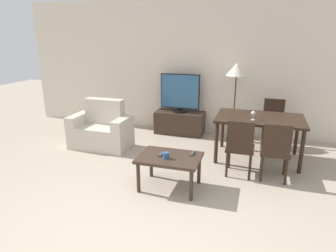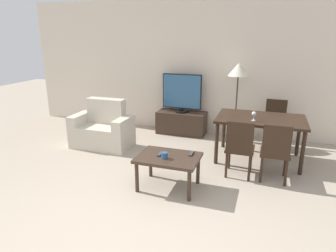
{
  "view_description": "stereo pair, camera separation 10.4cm",
  "coord_description": "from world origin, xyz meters",
  "views": [
    {
      "loc": [
        1.18,
        -2.35,
        2.01
      ],
      "look_at": [
        -0.14,
        1.87,
        0.65
      ],
      "focal_mm": 32.0,
      "sensor_mm": 36.0,
      "label": 1
    },
    {
      "loc": [
        1.28,
        -2.32,
        2.01
      ],
      "look_at": [
        -0.14,
        1.87,
        0.65
      ],
      "focal_mm": 32.0,
      "sensor_mm": 36.0,
      "label": 2
    }
  ],
  "objects": [
    {
      "name": "wine_glass_left",
      "position": [
        1.11,
        2.34,
        0.82
      ],
      "size": [
        0.07,
        0.07,
        0.15
      ],
      "color": "silver",
      "rests_on": "dining_table"
    },
    {
      "name": "remote_secondary",
      "position": [
        0.38,
        1.32,
        0.47
      ],
      "size": [
        0.04,
        0.15,
        0.02
      ],
      "color": "#38383D",
      "rests_on": "coffee_table"
    },
    {
      "name": "wall_back",
      "position": [
        0.0,
        3.76,
        1.35
      ],
      "size": [
        7.95,
        0.06,
        2.7
      ],
      "color": "beige",
      "rests_on": "ground_plane"
    },
    {
      "name": "tv",
      "position": [
        -0.38,
        3.47,
        0.86
      ],
      "size": [
        0.81,
        0.28,
        0.78
      ],
      "color": "black",
      "rests_on": "tv_stand"
    },
    {
      "name": "cup_white_near",
      "position": [
        0.08,
        1.08,
        0.5
      ],
      "size": [
        0.08,
        0.08,
        0.08
      ],
      "color": "navy",
      "rests_on": "coffee_table"
    },
    {
      "name": "floor_lamp",
      "position": [
        0.73,
        3.34,
        1.32
      ],
      "size": [
        0.38,
        0.38,
        1.51
      ],
      "color": "black",
      "rests_on": "ground_plane"
    },
    {
      "name": "dining_chair_far",
      "position": [
        1.45,
        3.31,
        0.48
      ],
      "size": [
        0.4,
        0.4,
        0.86
      ],
      "color": "black",
      "rests_on": "ground_plane"
    },
    {
      "name": "tv_stand",
      "position": [
        -0.38,
        3.47,
        0.23
      ],
      "size": [
        1.01,
        0.44,
        0.46
      ],
      "color": "#38281E",
      "rests_on": "ground_plane"
    },
    {
      "name": "dining_chair_near",
      "position": [
        0.97,
        1.8,
        0.48
      ],
      "size": [
        0.4,
        0.4,
        0.86
      ],
      "color": "black",
      "rests_on": "ground_plane"
    },
    {
      "name": "ground_plane",
      "position": [
        0.0,
        0.0,
        0.0
      ],
      "size": [
        18.0,
        18.0,
        0.0
      ],
      "primitive_type": "plane",
      "color": "tan"
    },
    {
      "name": "dining_chair_near_right",
      "position": [
        1.45,
        1.8,
        0.48
      ],
      "size": [
        0.4,
        0.4,
        0.86
      ],
      "color": "black",
      "rests_on": "ground_plane"
    },
    {
      "name": "coffee_table",
      "position": [
        0.11,
        1.16,
        0.4
      ],
      "size": [
        0.82,
        0.59,
        0.46
      ],
      "color": "#38281E",
      "rests_on": "ground_plane"
    },
    {
      "name": "armchair",
      "position": [
        -1.55,
        2.28,
        0.31
      ],
      "size": [
        1.08,
        0.61,
        0.87
      ],
      "color": "beige",
      "rests_on": "ground_plane"
    },
    {
      "name": "remote_primary",
      "position": [
        -0.02,
        1.18,
        0.47
      ],
      "size": [
        0.04,
        0.15,
        0.02
      ],
      "color": "#38383D",
      "rests_on": "coffee_table"
    },
    {
      "name": "dining_table",
      "position": [
        1.21,
        2.55,
        0.64
      ],
      "size": [
        1.38,
        0.9,
        0.72
      ],
      "color": "black",
      "rests_on": "ground_plane"
    }
  ]
}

